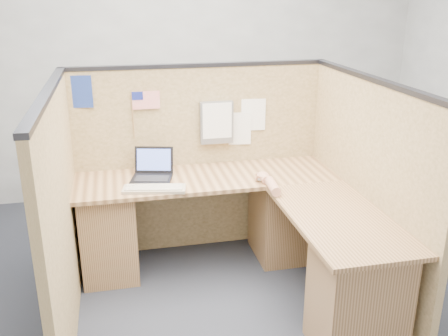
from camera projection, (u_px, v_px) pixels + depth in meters
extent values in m
plane|color=black|center=(226.00, 311.00, 3.38)|extent=(5.00, 5.00, 0.00)
plane|color=#929497|center=(177.00, 60.00, 4.98)|extent=(5.00, 0.00, 5.00)
cube|color=brown|center=(199.00, 160.00, 4.05)|extent=(2.05, 0.05, 1.50)
cube|color=#232328|center=(198.00, 65.00, 3.79)|extent=(2.05, 0.06, 0.03)
cube|color=brown|center=(62.00, 218.00, 3.02)|extent=(0.05, 1.80, 1.50)
cube|color=#232328|center=(47.00, 93.00, 2.76)|extent=(0.06, 1.80, 0.03)
cube|color=brown|center=(365.00, 191.00, 3.42)|extent=(0.05, 1.80, 1.50)
cube|color=#232328|center=(376.00, 80.00, 3.17)|extent=(0.06, 1.80, 0.03)
cube|color=brown|center=(207.00, 178.00, 3.76)|extent=(1.95, 0.60, 0.03)
cube|color=brown|center=(339.00, 219.00, 3.09)|extent=(0.60, 1.15, 0.03)
cube|color=brown|center=(109.00, 231.00, 3.73)|extent=(0.40, 0.50, 0.70)
cube|color=brown|center=(281.00, 215.00, 4.01)|extent=(0.40, 0.50, 0.70)
cube|color=brown|center=(358.00, 298.00, 2.92)|extent=(0.50, 0.40, 0.70)
cube|color=black|center=(152.00, 179.00, 3.68)|extent=(0.34, 0.28, 0.02)
cube|color=black|center=(149.00, 160.00, 3.77)|extent=(0.30, 0.13, 0.20)
cube|color=#4155A2|center=(150.00, 160.00, 3.76)|extent=(0.26, 0.11, 0.16)
cube|color=gray|center=(154.00, 189.00, 3.49)|extent=(0.46, 0.23, 0.02)
cube|color=silver|center=(154.00, 187.00, 3.48)|extent=(0.41, 0.19, 0.01)
ellipsoid|color=silver|center=(263.00, 178.00, 3.66)|extent=(0.12, 0.09, 0.04)
ellipsoid|color=tan|center=(263.00, 175.00, 3.64)|extent=(0.09, 0.11, 0.05)
cylinder|color=tan|center=(265.00, 180.00, 3.60)|extent=(0.06, 0.05, 0.06)
cylinder|color=tan|center=(273.00, 186.00, 3.48)|extent=(0.10, 0.26, 0.08)
cube|color=navy|center=(80.00, 92.00, 3.64)|extent=(0.18, 0.03, 0.24)
cylinder|color=olive|center=(133.00, 116.00, 3.77)|extent=(0.01, 0.01, 0.36)
cube|color=red|center=(146.00, 100.00, 3.75)|extent=(0.21, 0.00, 0.14)
cube|color=navy|center=(137.00, 96.00, 3.72)|extent=(0.08, 0.00, 0.06)
cube|color=slate|center=(217.00, 123.00, 3.92)|extent=(0.26, 0.05, 0.33)
cube|color=white|center=(217.00, 121.00, 3.89)|extent=(0.23, 0.01, 0.28)
cube|color=white|center=(253.00, 115.00, 3.99)|extent=(0.20, 0.02, 0.26)
cube|color=white|center=(238.00, 129.00, 4.00)|extent=(0.21, 0.03, 0.26)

